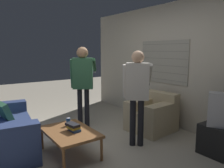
{
  "coord_description": "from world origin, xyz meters",
  "views": [
    {
      "loc": [
        3.09,
        -1.64,
        1.59
      ],
      "look_at": [
        0.0,
        0.57,
        1.0
      ],
      "focal_mm": 35.0,
      "sensor_mm": 36.0,
      "label": 1
    }
  ],
  "objects_px": {
    "coffee_table": "(70,133)",
    "person_left_standing": "(83,77)",
    "person_right_standing": "(137,87)",
    "spare_remote": "(72,125)",
    "couch_blue": "(0,131)",
    "soda_can": "(68,122)",
    "armchair_beige": "(153,115)",
    "book_stack": "(73,127)"
  },
  "relations": [
    {
      "from": "coffee_table",
      "to": "person_left_standing",
      "type": "distance_m",
      "value": 1.39
    },
    {
      "from": "couch_blue",
      "to": "armchair_beige",
      "type": "xyz_separation_m",
      "value": [
        0.78,
        2.63,
        -0.01
      ]
    },
    {
      "from": "couch_blue",
      "to": "soda_can",
      "type": "xyz_separation_m",
      "value": [
        0.58,
        0.92,
        0.13
      ]
    },
    {
      "from": "armchair_beige",
      "to": "spare_remote",
      "type": "relative_size",
      "value": 6.55
    },
    {
      "from": "couch_blue",
      "to": "spare_remote",
      "type": "distance_m",
      "value": 1.15
    },
    {
      "from": "couch_blue",
      "to": "book_stack",
      "type": "bearing_deg",
      "value": 53.22
    },
    {
      "from": "person_left_standing",
      "to": "armchair_beige",
      "type": "bearing_deg",
      "value": -7.96
    },
    {
      "from": "soda_can",
      "to": "spare_remote",
      "type": "xyz_separation_m",
      "value": [
        0.04,
        0.05,
        -0.05
      ]
    },
    {
      "from": "couch_blue",
      "to": "person_left_standing",
      "type": "bearing_deg",
      "value": 102.4
    },
    {
      "from": "armchair_beige",
      "to": "spare_remote",
      "type": "bearing_deg",
      "value": 79.33
    },
    {
      "from": "armchair_beige",
      "to": "coffee_table",
      "type": "relative_size",
      "value": 0.91
    },
    {
      "from": "armchair_beige",
      "to": "person_right_standing",
      "type": "relative_size",
      "value": 0.55
    },
    {
      "from": "soda_can",
      "to": "coffee_table",
      "type": "bearing_deg",
      "value": -19.61
    },
    {
      "from": "person_left_standing",
      "to": "person_right_standing",
      "type": "distance_m",
      "value": 1.31
    },
    {
      "from": "person_right_standing",
      "to": "soda_can",
      "type": "distance_m",
      "value": 1.25
    },
    {
      "from": "armchair_beige",
      "to": "book_stack",
      "type": "height_order",
      "value": "armchair_beige"
    },
    {
      "from": "coffee_table",
      "to": "person_left_standing",
      "type": "xyz_separation_m",
      "value": [
        -0.95,
        0.74,
        0.7
      ]
    },
    {
      "from": "book_stack",
      "to": "soda_can",
      "type": "xyz_separation_m",
      "value": [
        -0.27,
        0.04,
        0.0
      ]
    },
    {
      "from": "person_left_standing",
      "to": "soda_can",
      "type": "distance_m",
      "value": 1.15
    },
    {
      "from": "book_stack",
      "to": "armchair_beige",
      "type": "bearing_deg",
      "value": 92.04
    },
    {
      "from": "armchair_beige",
      "to": "soda_can",
      "type": "bearing_deg",
      "value": 78.17
    },
    {
      "from": "soda_can",
      "to": "person_right_standing",
      "type": "bearing_deg",
      "value": 60.7
    },
    {
      "from": "coffee_table",
      "to": "spare_remote",
      "type": "bearing_deg",
      "value": 144.59
    },
    {
      "from": "person_right_standing",
      "to": "spare_remote",
      "type": "height_order",
      "value": "person_right_standing"
    },
    {
      "from": "armchair_beige",
      "to": "soda_can",
      "type": "distance_m",
      "value": 1.73
    },
    {
      "from": "coffee_table",
      "to": "soda_can",
      "type": "bearing_deg",
      "value": 160.39
    },
    {
      "from": "spare_remote",
      "to": "person_right_standing",
      "type": "bearing_deg",
      "value": 65.56
    },
    {
      "from": "book_stack",
      "to": "spare_remote",
      "type": "xyz_separation_m",
      "value": [
        -0.23,
        0.09,
        -0.05
      ]
    },
    {
      "from": "armchair_beige",
      "to": "soda_can",
      "type": "height_order",
      "value": "armchair_beige"
    },
    {
      "from": "armchair_beige",
      "to": "person_left_standing",
      "type": "xyz_separation_m",
      "value": [
        -0.93,
        -1.05,
        0.74
      ]
    },
    {
      "from": "person_right_standing",
      "to": "soda_can",
      "type": "xyz_separation_m",
      "value": [
        -0.55,
        -0.98,
        -0.54
      ]
    },
    {
      "from": "coffee_table",
      "to": "couch_blue",
      "type": "bearing_deg",
      "value": -133.86
    },
    {
      "from": "person_right_standing",
      "to": "book_stack",
      "type": "bearing_deg",
      "value": -154.1
    },
    {
      "from": "armchair_beige",
      "to": "soda_can",
      "type": "xyz_separation_m",
      "value": [
        -0.21,
        -1.71,
        0.14
      ]
    },
    {
      "from": "coffee_table",
      "to": "soda_can",
      "type": "relative_size",
      "value": 7.56
    },
    {
      "from": "couch_blue",
      "to": "armchair_beige",
      "type": "distance_m",
      "value": 2.74
    },
    {
      "from": "soda_can",
      "to": "spare_remote",
      "type": "bearing_deg",
      "value": 51.85
    },
    {
      "from": "armchair_beige",
      "to": "book_stack",
      "type": "relative_size",
      "value": 3.49
    },
    {
      "from": "coffee_table",
      "to": "soda_can",
      "type": "distance_m",
      "value": 0.26
    },
    {
      "from": "coffee_table",
      "to": "person_left_standing",
      "type": "height_order",
      "value": "person_left_standing"
    },
    {
      "from": "armchair_beige",
      "to": "person_left_standing",
      "type": "distance_m",
      "value": 1.59
    },
    {
      "from": "person_right_standing",
      "to": "spare_remote",
      "type": "distance_m",
      "value": 1.21
    }
  ]
}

